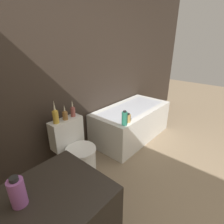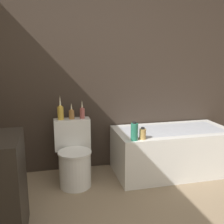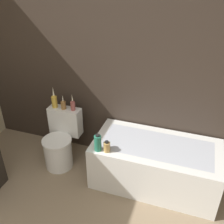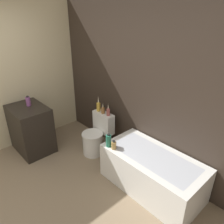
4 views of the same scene
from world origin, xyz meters
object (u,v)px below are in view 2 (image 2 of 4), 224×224
object	(u,v)px
shampoo_bottle_short	(143,134)
vase_silver	(72,114)
bathtub	(172,150)
shampoo_bottle_tall	(134,132)
vase_gold	(60,112)
toilet	(74,157)
vase_bronze	(82,112)

from	to	relation	value
shampoo_bottle_short	vase_silver	bearing A→B (deg)	149.95
bathtub	shampoo_bottle_tall	size ratio (longest dim) A/B	6.97
bathtub	shampoo_bottle_short	distance (m)	0.66
vase_gold	vase_silver	world-z (taller)	vase_gold
toilet	shampoo_bottle_tall	xyz separation A→B (m)	(0.63, -0.27, 0.34)
bathtub	vase_gold	distance (m)	1.46
vase_silver	shampoo_bottle_short	world-z (taller)	vase_silver
toilet	shampoo_bottle_short	bearing A→B (deg)	-19.25
toilet	vase_gold	distance (m)	0.55
vase_bronze	shampoo_bottle_short	bearing A→B (deg)	-35.63
vase_silver	shampoo_bottle_tall	size ratio (longest dim) A/B	0.93
vase_silver	shampoo_bottle_tall	xyz separation A→B (m)	(0.63, -0.43, -0.14)
toilet	shampoo_bottle_tall	distance (m)	0.76
bathtub	vase_gold	world-z (taller)	vase_gold
shampoo_bottle_tall	vase_gold	bearing A→B (deg)	149.96
toilet	vase_gold	bearing A→B (deg)	126.42
bathtub	toilet	size ratio (longest dim) A/B	1.98
toilet	vase_bronze	world-z (taller)	vase_bronze
vase_silver	shampoo_bottle_short	xyz separation A→B (m)	(0.73, -0.42, -0.17)
vase_gold	vase_bronze	world-z (taller)	vase_gold
vase_silver	shampoo_bottle_tall	distance (m)	0.78
shampoo_bottle_short	toilet	bearing A→B (deg)	160.75
bathtub	vase_silver	world-z (taller)	vase_silver
vase_silver	toilet	bearing A→B (deg)	-90.00
toilet	vase_silver	bearing A→B (deg)	90.00
vase_gold	vase_bronze	xyz separation A→B (m)	(0.25, 0.01, -0.02)
bathtub	vase_bronze	xyz separation A→B (m)	(-1.10, 0.15, 0.52)
bathtub	toilet	xyz separation A→B (m)	(-1.23, -0.02, 0.03)
vase_bronze	shampoo_bottle_tall	world-z (taller)	vase_bronze
toilet	shampoo_bottle_short	distance (m)	0.83
vase_gold	vase_silver	size ratio (longest dim) A/B	1.48
vase_gold	shampoo_bottle_short	xyz separation A→B (m)	(0.86, -0.43, -0.20)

